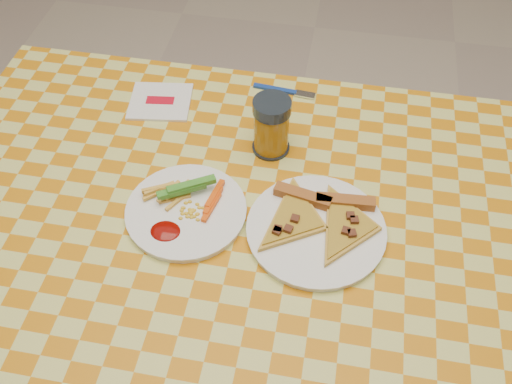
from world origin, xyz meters
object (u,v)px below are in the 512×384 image
drink_glass (271,126)px  plate_left (186,212)px  plate_right (316,231)px  table (240,243)px

drink_glass → plate_left: bearing=-122.7°
plate_left → plate_right: size_ratio=0.89×
plate_left → drink_glass: drink_glass is taller
plate_right → table: bearing=179.0°
table → plate_left: (-0.10, -0.00, 0.08)m
plate_left → drink_glass: (0.13, 0.20, 0.06)m
table → drink_glass: bearing=82.1°
plate_right → drink_glass: (-0.12, 0.20, 0.06)m
plate_left → plate_right: (0.25, 0.00, 0.00)m
plate_left → drink_glass: 0.24m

